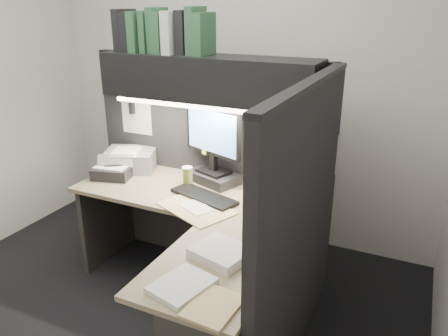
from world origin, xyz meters
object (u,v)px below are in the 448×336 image
Objects in this scene: desk at (196,280)px; overhead_shelf at (207,78)px; notebook_stack at (113,172)px; monitor at (213,153)px; printer at (131,160)px; telephone at (292,199)px; coffee_cup at (188,177)px; keyboard at (204,197)px.

overhead_shelf is at bearing 111.79° from desk.
monitor is at bearing 17.90° from notebook_stack.
telephone is at bearing -27.42° from printer.
telephone reaches higher than desk.
overhead_shelf reaches higher than coffee_cup.
printer is at bearing 143.29° from desk.
coffee_cup is at bearing 9.01° from notebook_stack.
desk is 0.84m from coffee_cup.
telephone is at bearing -10.29° from overhead_shelf.
monitor is at bearing 46.12° from coffee_cup.
monitor is 0.36m from keyboard.
desk is 0.61m from keyboard.
notebook_stack is (-1.01, 0.54, 0.33)m from desk.
monitor reaches higher than notebook_stack.
coffee_cup reaches higher than notebook_stack.
keyboard is (-0.20, 0.49, 0.30)m from desk.
overhead_shelf reaches higher than keyboard.
keyboard is at bearing -34.61° from coffee_cup.
telephone reaches higher than keyboard.
notebook_stack is at bearing -163.34° from overhead_shelf.
keyboard is 3.72× the size of coffee_cup.
telephone is at bearing 30.50° from keyboard.
overhead_shelf reaches higher than desk.
desk is 12.62× the size of coffee_cup.
printer reaches higher than notebook_stack.
desk is 3.39× the size of keyboard.
overhead_shelf is 2.74× the size of monitor.
printer is at bearing 87.19° from notebook_stack.
telephone is at bearing 59.01° from desk.
overhead_shelf is at bearing -115.69° from monitor.
keyboard is at bearing -69.65° from overhead_shelf.
overhead_shelf is at bearing -22.05° from printer.
overhead_shelf is at bearing 46.41° from coffee_cup.
coffee_cup is 0.48× the size of notebook_stack.
notebook_stack reaches higher than keyboard.
telephone is 0.79m from coffee_cup.
keyboard is 2.02× the size of telephone.
monitor reaches higher than printer.
notebook_stack is (-0.60, -0.09, -0.03)m from coffee_cup.
printer reaches higher than coffee_cup.
desk is 4.44× the size of printer.
coffee_cup reaches higher than desk.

